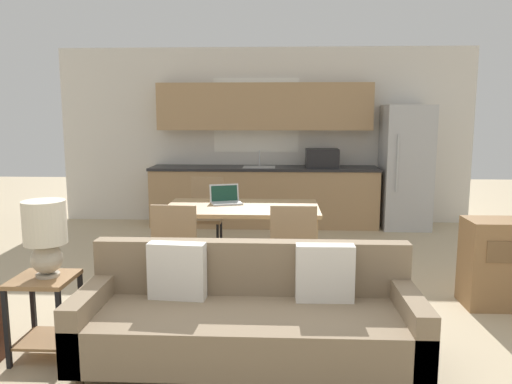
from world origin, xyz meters
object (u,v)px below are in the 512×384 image
Objects in this scene: dining_chair_near_left at (178,249)px; refrigerator at (405,167)px; dining_table at (242,212)px; table_lamp at (45,233)px; dining_chair_far_left at (206,212)px; couch at (249,317)px; laptop at (226,199)px; side_table at (45,304)px; dining_chair_near_right at (293,249)px.

refrigerator is at bearing -127.77° from dining_chair_near_left.
dining_chair_near_left is (-0.52, -0.84, -0.18)m from dining_table.
dining_chair_near_left is (-2.77, -3.16, -0.41)m from refrigerator.
refrigerator is 3.43× the size of table_lamp.
dining_table is at bearing 57.28° from table_lamp.
dining_chair_far_left is (-2.77, -1.44, -0.41)m from refrigerator.
laptop reaches higher than couch.
dining_chair_near_left is at bearing 56.29° from table_lamp.
refrigerator is at bearing 27.67° from dining_chair_far_left.
dining_chair_near_right is (1.75, 1.08, 0.12)m from side_table.
table_lamp is 1.39× the size of laptop.
couch is 2.46× the size of dining_chair_near_right.
dining_table is at bearing 95.57° from couch.
table_lamp is (-3.47, -4.20, -0.03)m from refrigerator.
couch is 1.15m from dining_chair_near_right.
table_lamp reaches higher than dining_chair_near_right.
refrigerator is at bearing 23.57° from laptop.
couch is at bearing -116.04° from refrigerator.
dining_chair_near_left reaches higher than side_table.
dining_chair_near_left is at bearing -90.04° from dining_chair_far_left.
dining_chair_near_right is (-1.74, -3.14, -0.41)m from refrigerator.
table_lamp is at bearing 178.62° from couch.
side_table is at bearing -129.60° from refrigerator.
dining_chair_near_left is at bearing -125.34° from laptop.
refrigerator is at bearing 50.45° from table_lamp.
table_lamp is at bearing 31.99° from dining_chair_near_right.
dining_chair_far_left is (0.70, 2.76, -0.39)m from table_lamp.
refrigerator is 4.75m from couch.
couch is at bearing -1.38° from table_lamp.
couch is 2.46× the size of dining_chair_near_left.
dining_chair_near_left is (-1.03, -0.02, 0.00)m from dining_chair_near_right.
dining_chair_far_left is 2.39× the size of laptop.
dining_chair_near_right is at bearing 31.78° from side_table.
table_lamp is 0.58× the size of dining_chair_far_left.
refrigerator reaches higher than couch.
dining_chair_near_right is (1.72, 1.06, -0.39)m from table_lamp.
refrigerator is 5.50m from side_table.
table_lamp is at bearing 59.80° from dining_chair_near_left.
side_table is at bearing -137.73° from table_lamp.
table_lamp reaches higher than laptop.
laptop reaches higher than dining_chair_near_left.
couch is (-2.07, -4.23, -0.59)m from refrigerator.
refrigerator is 3.16× the size of side_table.
dining_chair_near_left is (0.69, 1.04, -0.39)m from table_lamp.
dining_table is 0.99m from dining_chair_near_right.
table_lamp is 1.31m from dining_chair_near_left.
refrigerator is 3.15m from dining_chair_far_left.
dining_chair_near_right is at bearing 73.49° from couch.
couch is at bearing -97.29° from laptop.
laptop is (0.32, -0.70, 0.28)m from dining_chair_far_left.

